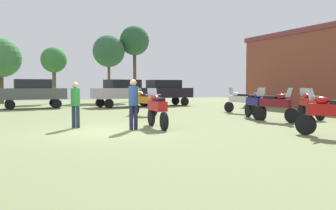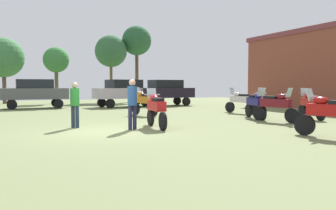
% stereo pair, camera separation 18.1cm
% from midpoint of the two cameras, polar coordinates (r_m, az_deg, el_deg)
% --- Properties ---
extents(ground_plane, '(44.00, 52.00, 0.02)m').
position_cam_midpoint_polar(ground_plane, '(12.14, -9.98, -4.35)').
color(ground_plane, olive).
extents(motorcycle_1, '(0.78, 2.25, 1.49)m').
position_cam_midpoint_polar(motorcycle_1, '(18.00, -3.80, 0.58)').
color(motorcycle_1, black).
rests_on(motorcycle_1, ground).
extents(motorcycle_2, '(0.83, 2.11, 1.46)m').
position_cam_midpoint_polar(motorcycle_2, '(19.81, 12.33, 0.71)').
color(motorcycle_2, black).
rests_on(motorcycle_2, ground).
extents(motorcycle_5, '(0.62, 2.23, 1.49)m').
position_cam_midpoint_polar(motorcycle_5, '(12.76, -1.61, -0.57)').
color(motorcycle_5, black).
rests_on(motorcycle_5, ground).
extents(motorcycle_8, '(0.83, 2.24, 1.48)m').
position_cam_midpoint_polar(motorcycle_8, '(16.83, 14.80, 0.27)').
color(motorcycle_8, black).
rests_on(motorcycle_8, ground).
extents(motorcycle_9, '(0.84, 2.25, 1.51)m').
position_cam_midpoint_polar(motorcycle_9, '(11.41, 25.95, -1.33)').
color(motorcycle_9, black).
rests_on(motorcycle_9, ground).
extents(motorcycle_12, '(0.86, 2.16, 1.49)m').
position_cam_midpoint_polar(motorcycle_12, '(15.53, 17.99, -0.04)').
color(motorcycle_12, black).
rests_on(motorcycle_12, ground).
extents(motorcycle_13, '(0.86, 2.16, 1.46)m').
position_cam_midpoint_polar(motorcycle_13, '(17.47, 23.17, 0.18)').
color(motorcycle_13, black).
rests_on(motorcycle_13, ground).
extents(car_3, '(4.41, 2.07, 2.00)m').
position_cam_midpoint_polar(car_3, '(26.42, -0.23, 2.42)').
color(car_3, black).
rests_on(car_3, ground).
extents(car_4, '(4.56, 2.58, 2.00)m').
position_cam_midpoint_polar(car_4, '(25.21, -7.20, 2.35)').
color(car_4, black).
rests_on(car_4, ground).
extents(car_5, '(4.33, 1.86, 2.00)m').
position_cam_midpoint_polar(car_5, '(25.09, -21.28, 2.14)').
color(car_5, black).
rests_on(car_5, ground).
extents(person_1, '(0.47, 0.47, 1.72)m').
position_cam_midpoint_polar(person_1, '(13.18, -15.00, 0.61)').
color(person_1, '#213045').
rests_on(person_1, ground).
extents(person_2, '(0.35, 0.35, 1.81)m').
position_cam_midpoint_polar(person_2, '(12.22, -5.60, 0.80)').
color(person_2, '#242448').
rests_on(person_2, ground).
extents(tree_1, '(2.22, 2.22, 4.92)m').
position_cam_midpoint_polar(tree_1, '(31.35, -18.12, 7.11)').
color(tree_1, brown).
rests_on(tree_1, ground).
extents(tree_3, '(3.40, 3.40, 5.67)m').
position_cam_midpoint_polar(tree_3, '(32.47, -25.75, 7.17)').
color(tree_3, brown).
rests_on(tree_3, ground).
extents(tree_4, '(2.89, 2.89, 7.43)m').
position_cam_midpoint_polar(tree_4, '(34.15, -5.13, 10.60)').
color(tree_4, brown).
rests_on(tree_4, ground).
extents(tree_6, '(3.03, 3.03, 6.34)m').
position_cam_midpoint_polar(tree_6, '(33.07, -9.41, 8.86)').
color(tree_6, brown).
rests_on(tree_6, ground).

